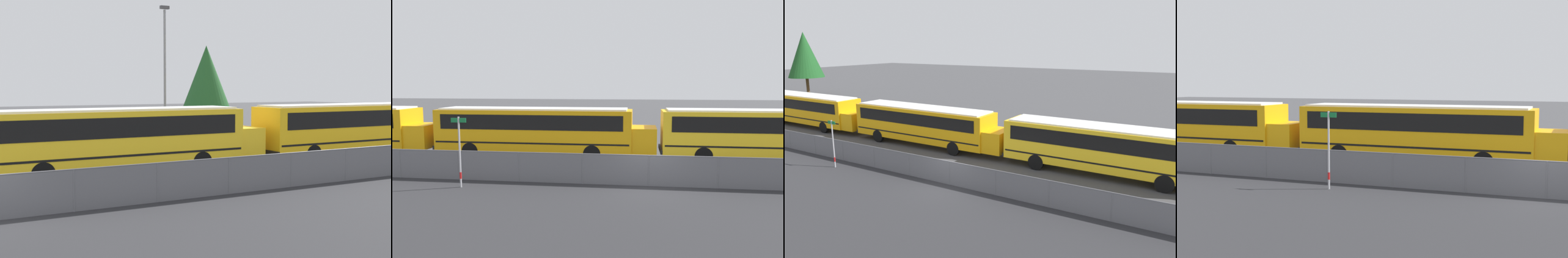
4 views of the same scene
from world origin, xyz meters
TOP-DOWN VIEW (x-y plane):
  - ground_plane at (0.00, 0.00)m, footprint 200.00×200.00m
  - road_strip at (0.00, -6.00)m, footprint 131.40×12.00m
  - fence at (0.00, -0.00)m, footprint 97.47×0.07m
  - school_bus_2 at (-6.71, 6.18)m, footprint 13.84×2.62m
  - school_bus_3 at (7.36, 6.29)m, footprint 13.84×2.62m
  - street_sign at (-8.39, -1.31)m, footprint 0.70×0.09m

SIDE VIEW (x-z plane):
  - ground_plane at x=0.00m, z-range 0.00..0.00m
  - road_strip at x=0.00m, z-range 0.00..0.01m
  - fence at x=0.00m, z-range 0.02..1.47m
  - street_sign at x=-8.39m, z-range 0.09..3.28m
  - school_bus_2 at x=-6.71m, z-range 0.31..3.45m
  - school_bus_3 at x=7.36m, z-range 0.31..3.45m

